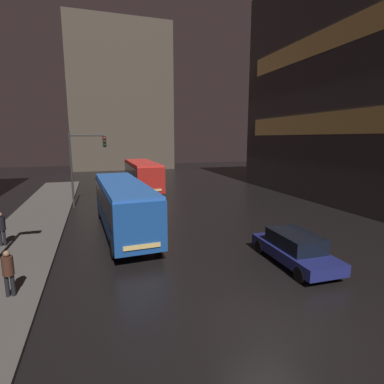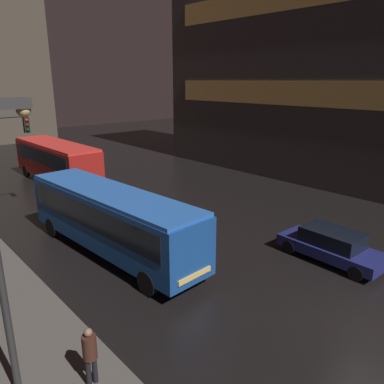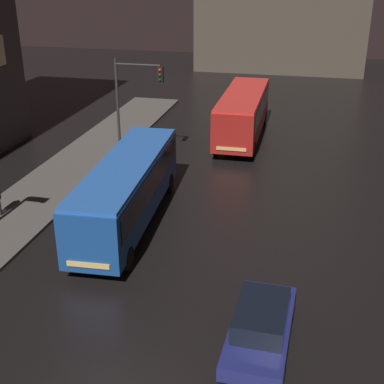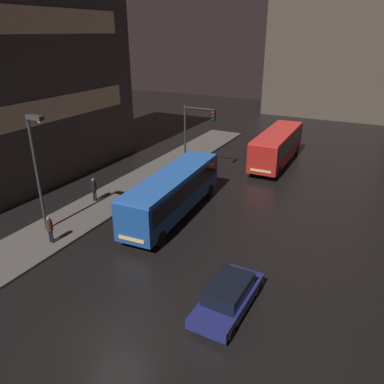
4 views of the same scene
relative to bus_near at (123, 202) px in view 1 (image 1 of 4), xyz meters
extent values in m
plane|color=black|center=(3.43, -10.88, -1.91)|extent=(120.00, 120.00, 0.00)
cube|color=#56514C|center=(-5.57, -0.88, -1.83)|extent=(4.00, 48.00, 0.15)
cube|color=#383333|center=(22.05, 2.99, 8.87)|extent=(10.00, 26.88, 21.56)
cube|color=#E0B25B|center=(17.10, 2.99, 4.99)|extent=(0.24, 22.85, 1.80)
cube|color=#E0B25B|center=(17.10, 2.99, 11.71)|extent=(0.24, 22.85, 1.80)
cube|color=#4C4238|center=(3.66, 42.47, 11.01)|extent=(18.00, 12.00, 25.84)
cube|color=#EAC66B|center=(-5.29, 42.47, 8.09)|extent=(0.24, 10.20, 1.80)
cube|color=#EAC66B|center=(-5.29, 42.47, 14.30)|extent=(0.24, 10.20, 1.80)
cube|color=#194793|center=(0.00, 0.00, -0.17)|extent=(3.02, 10.84, 2.38)
cube|color=black|center=(0.00, 0.00, 0.27)|extent=(3.03, 9.99, 1.10)
cube|color=blue|center=(0.00, 0.00, 1.10)|extent=(2.96, 10.63, 0.16)
cube|color=#F4CC72|center=(0.32, -5.37, -0.96)|extent=(1.68, 0.20, 0.20)
cylinder|color=black|center=(1.33, -3.89, -1.41)|extent=(0.31, 1.01, 1.00)
cylinder|color=black|center=(-0.86, -4.02, -1.41)|extent=(0.31, 1.01, 1.00)
cylinder|color=black|center=(0.86, 4.02, -1.41)|extent=(0.31, 1.01, 1.00)
cylinder|color=black|center=(-1.33, 3.89, -1.41)|extent=(0.31, 1.01, 1.00)
cube|color=#AD1E19|center=(3.29, 14.06, -0.12)|extent=(2.73, 10.25, 2.48)
cube|color=black|center=(3.29, 14.06, 0.38)|extent=(2.78, 9.44, 1.10)
cube|color=red|center=(3.29, 14.06, 1.21)|extent=(2.67, 10.05, 0.16)
cube|color=#F4CC72|center=(3.37, 8.93, -0.96)|extent=(1.81, 0.13, 0.20)
cylinder|color=black|center=(4.54, 10.37, -1.41)|extent=(0.26, 1.00, 1.00)
cylinder|color=black|center=(2.16, 10.33, -1.41)|extent=(0.26, 1.00, 1.00)
cylinder|color=black|center=(4.43, 17.79, -1.41)|extent=(0.26, 1.00, 1.00)
cylinder|color=black|center=(2.05, 17.75, -1.41)|extent=(0.26, 1.00, 1.00)
cube|color=navy|center=(6.98, -7.19, -1.36)|extent=(2.00, 4.71, 0.50)
cube|color=black|center=(6.98, -7.19, -0.77)|extent=(1.66, 2.61, 0.67)
cylinder|color=black|center=(7.79, -8.84, -1.59)|extent=(0.22, 0.65, 0.64)
cylinder|color=black|center=(6.08, -8.80, -1.59)|extent=(0.22, 0.65, 0.64)
cylinder|color=black|center=(7.88, -5.59, -1.59)|extent=(0.22, 0.65, 0.64)
cylinder|color=black|center=(6.17, -5.54, -1.59)|extent=(0.22, 0.65, 0.64)
cylinder|color=black|center=(-6.37, -0.86, -1.33)|extent=(0.14, 0.14, 0.85)
cylinder|color=black|center=(-6.19, -0.86, -1.33)|extent=(0.14, 0.14, 0.85)
cylinder|color=black|center=(-6.28, -0.86, -0.55)|extent=(0.47, 0.47, 0.71)
sphere|color=#8C664C|center=(-6.28, -0.86, -0.08)|extent=(0.22, 0.22, 0.22)
cylinder|color=black|center=(-4.66, -6.74, -1.35)|extent=(0.14, 0.14, 0.81)
cylinder|color=black|center=(-4.48, -6.74, -1.35)|extent=(0.14, 0.14, 0.81)
cylinder|color=#422319|center=(-4.57, -6.74, -0.61)|extent=(0.53, 0.53, 0.67)
sphere|color=#8C664C|center=(-4.57, -6.74, -0.17)|extent=(0.22, 0.22, 0.22)
cylinder|color=#2D2D2D|center=(-3.34, 7.95, 1.20)|extent=(0.16, 0.16, 6.21)
cylinder|color=#2D2D2D|center=(-2.00, 7.95, 4.00)|extent=(2.69, 0.12, 0.12)
cube|color=black|center=(-0.65, 7.95, 3.50)|extent=(0.30, 0.24, 0.90)
sphere|color=red|center=(-0.65, 7.81, 3.78)|extent=(0.18, 0.18, 0.18)
sphere|color=#3B2B07|center=(-0.65, 7.81, 3.50)|extent=(0.18, 0.18, 0.18)
sphere|color=black|center=(-0.65, 7.81, 3.22)|extent=(0.18, 0.18, 0.18)
camera|label=1|loc=(-1.45, -18.08, 3.79)|focal=28.00mm
camera|label=2|loc=(-7.96, -14.50, 5.97)|focal=35.00mm
camera|label=3|loc=(8.01, -21.20, 9.56)|focal=50.00mm
camera|label=4|loc=(11.80, -20.19, 9.91)|focal=35.00mm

